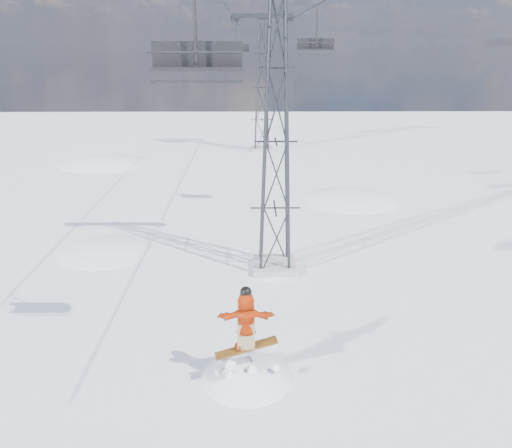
# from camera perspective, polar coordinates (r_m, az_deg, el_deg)

# --- Properties ---
(ground) EXTENTS (120.00, 120.00, 0.00)m
(ground) POSITION_cam_1_polar(r_m,az_deg,el_deg) (14.70, 0.29, -18.49)
(ground) COLOR white
(ground) RESTS_ON ground
(snow_terrain) EXTENTS (39.00, 37.00, 22.00)m
(snow_terrain) POSITION_cam_1_polar(r_m,az_deg,el_deg) (38.00, -7.56, -9.73)
(snow_terrain) COLOR white
(snow_terrain) RESTS_ON ground
(lift_tower_near) EXTENTS (5.20, 1.80, 11.43)m
(lift_tower_near) POSITION_cam_1_polar(r_m,az_deg,el_deg) (19.87, 2.29, 9.31)
(lift_tower_near) COLOR #999999
(lift_tower_near) RESTS_ON ground
(lift_tower_far) EXTENTS (5.20, 1.80, 11.43)m
(lift_tower_far) POSITION_cam_1_polar(r_m,az_deg,el_deg) (44.66, 0.68, 15.28)
(lift_tower_far) COLOR #999999
(lift_tower_far) RESTS_ON ground
(haul_cables) EXTENTS (4.46, 51.00, 0.06)m
(haul_cables) POSITION_cam_1_polar(r_m,az_deg,el_deg) (31.06, 1.32, 23.14)
(haul_cables) COLOR black
(haul_cables) RESTS_ON ground
(snowboarder_jump) EXTENTS (4.40, 4.40, 7.03)m
(snowboarder_jump) POSITION_cam_1_polar(r_m,az_deg,el_deg) (16.18, -1.03, -21.75)
(snowboarder_jump) COLOR white
(snowboarder_jump) RESTS_ON ground
(lift_chair_near) EXTENTS (2.05, 0.59, 2.54)m
(lift_chair_near) POSITION_cam_1_polar(r_m,az_deg,el_deg) (11.83, -6.81, 18.27)
(lift_chair_near) COLOR black
(lift_chair_near) RESTS_ON ground
(lift_chair_mid) EXTENTS (1.83, 0.53, 2.27)m
(lift_chair_mid) POSITION_cam_1_polar(r_m,az_deg,el_deg) (25.96, 6.85, 19.62)
(lift_chair_mid) COLOR black
(lift_chair_mid) RESTS_ON ground
(lift_chair_far) EXTENTS (2.19, 0.63, 2.72)m
(lift_chair_far) POSITION_cam_1_polar(r_m,az_deg,el_deg) (44.64, -2.30, 19.38)
(lift_chair_far) COLOR black
(lift_chair_far) RESTS_ON ground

